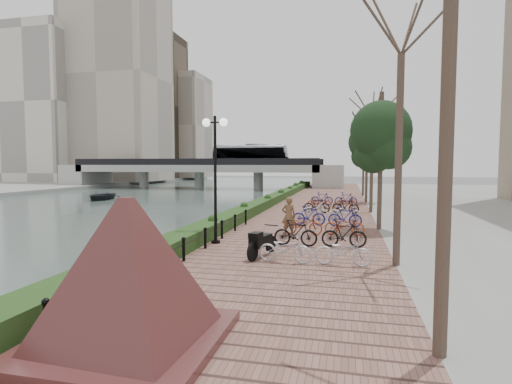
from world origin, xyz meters
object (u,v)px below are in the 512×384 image
(lamppost, at_px, (215,152))
(pedestrian, at_px, (289,216))
(boat, at_px, (101,196))
(granite_monument, at_px, (128,271))
(motorcycle, at_px, (262,242))

(lamppost, distance_m, pedestrian, 4.46)
(lamppost, height_order, boat, lamppost)
(granite_monument, bearing_deg, boat, 124.90)
(granite_monument, distance_m, lamppost, 9.22)
(pedestrian, bearing_deg, lamppost, 36.71)
(pedestrian, bearing_deg, granite_monument, 77.34)
(lamppost, distance_m, boat, 28.49)
(motorcycle, xyz_separation_m, boat, (-21.48, 22.64, -0.57))
(motorcycle, height_order, pedestrian, pedestrian)
(pedestrian, height_order, boat, pedestrian)
(granite_monument, bearing_deg, motorcycle, 82.86)
(lamppost, bearing_deg, boat, 132.79)
(motorcycle, bearing_deg, pedestrian, 101.04)
(lamppost, height_order, pedestrian, lamppost)
(granite_monument, distance_m, motorcycle, 7.01)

